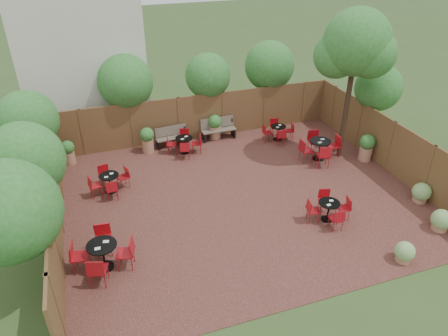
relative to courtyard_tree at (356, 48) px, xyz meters
name	(u,v)px	position (x,y,z in m)	size (l,w,h in m)	color
ground	(242,197)	(-4.85, -1.50, -4.44)	(80.00, 80.00, 0.00)	#354F23
courtyard_paving	(242,197)	(-4.85, -1.50, -4.43)	(12.00, 10.00, 0.02)	#371A16
fence_back	(202,116)	(-4.85, 3.50, -3.44)	(12.00, 0.08, 2.00)	brown
fence_left	(56,206)	(-10.85, -1.50, -3.44)	(0.08, 10.00, 2.00)	brown
fence_right	(390,146)	(1.15, -1.50, -3.44)	(0.08, 10.00, 2.00)	brown
neighbour_building	(79,39)	(-9.35, 6.50, -0.44)	(5.00, 4.00, 8.00)	beige
overhang_foliage	(156,109)	(-7.21, 1.01, -1.78)	(15.46, 10.64, 2.43)	#266922
courtyard_tree	(356,48)	(0.00, 0.00, 0.00)	(2.64, 2.54, 5.83)	black
park_bench_left	(172,136)	(-6.31, 3.12, -3.98)	(1.41, 0.57, 0.85)	brown
park_bench_right	(218,128)	(-4.21, 3.13, -3.94)	(1.53, 0.51, 0.94)	brown
bistro_tables	(226,175)	(-5.15, -0.64, -3.98)	(10.49, 7.39, 0.95)	black
planters	(210,140)	(-4.95, 2.01, -3.84)	(11.84, 4.45, 1.10)	#9E6C4F
low_shrubs	(425,217)	(0.00, -4.86, -4.09)	(3.13, 2.84, 0.70)	#9E6C4F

